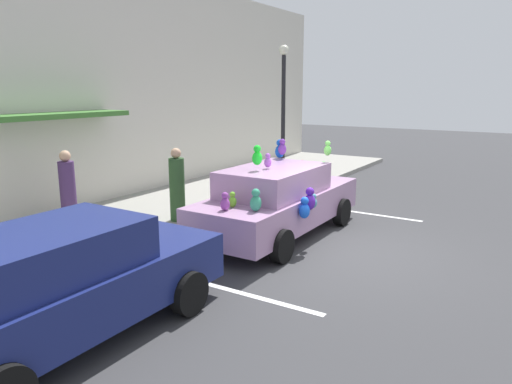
% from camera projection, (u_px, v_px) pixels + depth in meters
% --- Properties ---
extents(ground_plane, '(60.00, 60.00, 0.00)m').
position_uv_depth(ground_plane, '(344.00, 251.00, 9.44)').
color(ground_plane, '#38383A').
extents(sidewalk, '(24.00, 4.00, 0.15)m').
position_uv_depth(sidewalk, '(158.00, 213.00, 12.02)').
color(sidewalk, gray).
rests_on(sidewalk, ground).
extents(storefront_building, '(24.00, 1.25, 6.40)m').
position_uv_depth(storefront_building, '(91.00, 87.00, 12.45)').
color(storefront_building, beige).
rests_on(storefront_building, ground).
extents(parking_stripe_front, '(0.12, 3.60, 0.01)m').
position_uv_depth(parking_stripe_front, '(352.00, 211.00, 12.48)').
color(parking_stripe_front, silver).
rests_on(parking_stripe_front, ground).
extents(parking_stripe_rear, '(0.12, 3.60, 0.01)m').
position_uv_depth(parking_stripe_rear, '(223.00, 288.00, 7.71)').
color(parking_stripe_rear, silver).
rests_on(parking_stripe_rear, ground).
extents(plush_covered_car, '(4.69, 2.07, 2.06)m').
position_uv_depth(plush_covered_car, '(278.00, 200.00, 10.28)').
color(plush_covered_car, '#AA7FAA').
rests_on(plush_covered_car, ground).
extents(parked_sedan_behind, '(4.42, 1.86, 1.54)m').
position_uv_depth(parked_sedan_behind, '(62.00, 284.00, 5.90)').
color(parked_sedan_behind, navy).
rests_on(parked_sedan_behind, ground).
extents(teddy_bear_on_sidewalk, '(0.32, 0.27, 0.62)m').
position_uv_depth(teddy_bear_on_sidewalk, '(136.00, 231.00, 9.29)').
color(teddy_bear_on_sidewalk, pink).
rests_on(teddy_bear_on_sidewalk, sidewalk).
extents(street_lamp_post, '(0.28, 0.28, 4.22)m').
position_uv_depth(street_lamp_post, '(283.00, 104.00, 13.81)').
color(street_lamp_post, black).
rests_on(street_lamp_post, sidewalk).
extents(pedestrian_near_shopfront, '(0.35, 0.35, 1.70)m').
position_uv_depth(pedestrian_near_shopfront, '(177.00, 187.00, 10.95)').
color(pedestrian_near_shopfront, '#2A4B26').
rests_on(pedestrian_near_shopfront, sidewalk).
extents(pedestrian_walking_past, '(0.34, 0.34, 1.70)m').
position_uv_depth(pedestrian_walking_past, '(68.00, 191.00, 10.48)').
color(pedestrian_walking_past, '#432A56').
rests_on(pedestrian_walking_past, sidewalk).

